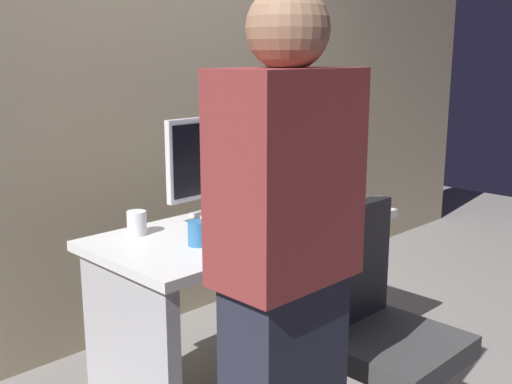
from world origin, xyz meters
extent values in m
plane|color=gray|center=(0.00, 0.00, 0.00)|extent=(9.00, 9.00, 0.00)
cube|color=tan|center=(0.00, 0.82, 1.50)|extent=(6.40, 0.10, 3.00)
cube|color=white|center=(0.00, 0.00, 0.72)|extent=(1.38, 0.65, 0.04)
cube|color=#B2B2B7|center=(-0.63, 0.00, 0.35)|extent=(0.06, 0.57, 0.70)
cube|color=#B2B2B7|center=(0.63, 0.00, 0.35)|extent=(0.06, 0.57, 0.70)
cube|color=#3F3F3F|center=(-0.06, -0.80, 0.46)|extent=(0.44, 0.44, 0.08)
cube|color=#3F3F3F|center=(-0.06, -0.61, 0.72)|extent=(0.40, 0.06, 0.44)
cube|color=maroon|center=(-0.60, -0.77, 1.14)|extent=(0.40, 0.24, 0.58)
sphere|color=#A57A5B|center=(-0.60, -0.77, 1.53)|extent=(0.22, 0.22, 0.22)
cube|color=silver|center=(0.00, 0.21, 0.75)|extent=(0.20, 0.14, 0.02)
cube|color=silver|center=(0.00, 0.21, 0.79)|extent=(0.04, 0.03, 0.08)
cube|color=silver|center=(0.00, 0.21, 1.01)|extent=(0.54, 0.04, 0.36)
cube|color=black|center=(-0.01, 0.20, 1.01)|extent=(0.50, 0.02, 0.32)
cube|color=white|center=(-0.07, -0.10, 0.75)|extent=(0.43, 0.13, 0.02)
ellipsoid|color=white|center=(0.22, -0.12, 0.76)|extent=(0.06, 0.10, 0.03)
cylinder|color=#3372B2|center=(-0.35, -0.09, 0.79)|extent=(0.08, 0.08, 0.10)
cylinder|color=silver|center=(-0.44, 0.20, 0.79)|extent=(0.08, 0.08, 0.10)
cube|color=#338C59|center=(0.40, 0.10, 0.75)|extent=(0.19, 0.14, 0.03)
cube|color=gold|center=(0.38, 0.10, 0.78)|extent=(0.18, 0.16, 0.03)
cube|color=#3359A5|center=(0.39, 0.09, 0.82)|extent=(0.19, 0.15, 0.04)
cube|color=black|center=(0.54, -0.16, 0.74)|extent=(0.07, 0.15, 0.01)
camera|label=1|loc=(-1.81, -1.86, 1.47)|focal=43.18mm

